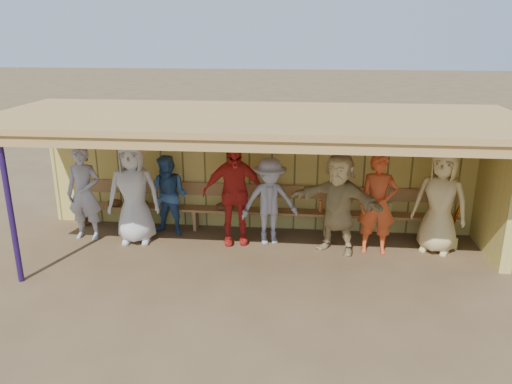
# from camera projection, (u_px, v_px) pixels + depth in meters

# --- Properties ---
(ground) EXTENTS (90.00, 90.00, 0.00)m
(ground) POSITION_uv_depth(u_px,v_px,m) (254.00, 253.00, 8.97)
(ground) COLOR brown
(ground) RESTS_ON ground
(player_a) EXTENTS (0.66, 0.44, 1.80)m
(player_a) POSITION_uv_depth(u_px,v_px,m) (84.00, 193.00, 9.38)
(player_a) COLOR #9D9BA3
(player_a) RESTS_ON ground
(player_b) EXTENTS (1.02, 0.74, 1.94)m
(player_b) POSITION_uv_depth(u_px,v_px,m) (134.00, 193.00, 9.20)
(player_b) COLOR silver
(player_b) RESTS_ON ground
(player_c) EXTENTS (0.87, 0.74, 1.58)m
(player_c) POSITION_uv_depth(u_px,v_px,m) (169.00, 196.00, 9.58)
(player_c) COLOR #335A8D
(player_c) RESTS_ON ground
(player_d) EXTENTS (1.22, 0.71, 1.95)m
(player_d) POSITION_uv_depth(u_px,v_px,m) (234.00, 193.00, 9.16)
(player_d) COLOR red
(player_d) RESTS_ON ground
(player_e) EXTENTS (1.19, 0.90, 1.64)m
(player_e) POSITION_uv_depth(u_px,v_px,m) (270.00, 201.00, 9.18)
(player_e) COLOR #95969D
(player_e) RESTS_ON ground
(player_f) EXTENTS (1.77, 1.21, 1.84)m
(player_f) POSITION_uv_depth(u_px,v_px,m) (338.00, 203.00, 8.81)
(player_f) COLOR tan
(player_f) RESTS_ON ground
(player_g) EXTENTS (0.67, 0.45, 1.82)m
(player_g) POSITION_uv_depth(u_px,v_px,m) (378.00, 204.00, 8.76)
(player_g) COLOR #C5491F
(player_g) RESTS_ON ground
(player_h) EXTENTS (1.09, 0.93, 1.89)m
(player_h) POSITION_uv_depth(u_px,v_px,m) (440.00, 202.00, 8.79)
(player_h) COLOR #D4BB77
(player_h) RESTS_ON ground
(dugout_structure) EXTENTS (8.80, 3.20, 2.50)m
(dugout_structure) POSITION_uv_depth(u_px,v_px,m) (279.00, 153.00, 9.05)
(dugout_structure) COLOR #CFBB58
(dugout_structure) RESTS_ON ground
(bench) EXTENTS (7.60, 0.34, 0.93)m
(bench) POSITION_uv_depth(u_px,v_px,m) (260.00, 205.00, 9.86)
(bench) COLOR #A37746
(bench) RESTS_ON ground
(dugout_equipment) EXTENTS (6.80, 0.62, 0.80)m
(dugout_equipment) POSITION_uv_depth(u_px,v_px,m) (209.00, 207.00, 9.84)
(dugout_equipment) COLOR orange
(dugout_equipment) RESTS_ON ground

